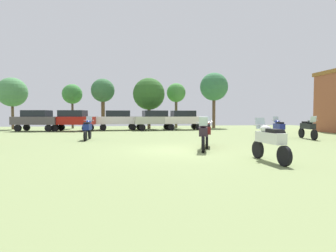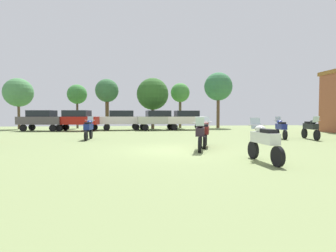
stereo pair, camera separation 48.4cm
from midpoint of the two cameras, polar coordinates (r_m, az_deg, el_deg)
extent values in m
cube|color=#72834F|center=(11.75, 2.08, -5.28)|extent=(44.00, 52.00, 0.02)
cylinder|color=black|center=(18.65, 28.31, -1.68)|extent=(0.22, 0.66, 0.65)
cylinder|color=black|center=(20.09, 26.18, -1.36)|extent=(0.22, 0.66, 0.65)
cube|color=black|center=(19.34, 27.24, -0.02)|extent=(0.57, 1.41, 0.36)
ellipsoid|color=black|center=(19.05, 27.67, 0.78)|extent=(0.39, 0.52, 0.24)
cube|color=black|center=(19.55, 26.94, 0.71)|extent=(0.38, 0.60, 0.12)
cube|color=silver|center=(18.74, 28.15, 1.30)|extent=(0.38, 0.21, 0.39)
cylinder|color=#B7B7BC|center=(18.84, 28.00, 1.12)|extent=(0.62, 0.13, 0.04)
cylinder|color=black|center=(10.04, 17.45, -4.84)|extent=(0.15, 0.63, 0.63)
cylinder|color=black|center=(8.73, 22.30, -6.00)|extent=(0.15, 0.63, 0.63)
cube|color=silver|center=(9.32, 19.75, -2.37)|extent=(0.43, 1.33, 0.36)
ellipsoid|color=silver|center=(9.56, 18.87, -0.56)|extent=(0.34, 0.50, 0.24)
cube|color=black|center=(9.11, 20.51, -0.98)|extent=(0.33, 0.57, 0.12)
cube|color=silver|center=(9.84, 17.93, 0.58)|extent=(0.37, 0.17, 0.39)
cylinder|color=#B7B7BC|center=(9.76, 18.21, 0.21)|extent=(0.62, 0.07, 0.04)
cylinder|color=black|center=(19.76, 21.37, -1.39)|extent=(0.24, 0.63, 0.61)
cylinder|color=black|center=(18.30, 22.85, -1.71)|extent=(0.24, 0.63, 0.61)
cube|color=navy|center=(19.00, 22.11, -0.08)|extent=(0.62, 1.36, 0.36)
ellipsoid|color=navy|center=(19.27, 21.84, 0.79)|extent=(0.41, 0.53, 0.24)
cube|color=black|center=(18.78, 22.34, 0.62)|extent=(0.41, 0.61, 0.12)
cube|color=silver|center=(19.58, 21.55, 1.34)|extent=(0.38, 0.22, 0.39)
cylinder|color=#B7B7BC|center=(19.49, 21.63, 1.16)|extent=(0.61, 0.16, 0.04)
cylinder|color=black|center=(13.94, 7.38, -2.73)|extent=(0.29, 0.64, 0.64)
cylinder|color=black|center=(12.33, 7.25, -3.40)|extent=(0.29, 0.64, 0.64)
cube|color=maroon|center=(13.10, 7.33, -0.87)|extent=(0.73, 1.42, 0.36)
ellipsoid|color=maroon|center=(13.39, 7.36, 0.40)|extent=(0.44, 0.55, 0.24)
cube|color=black|center=(12.84, 7.32, 0.14)|extent=(0.45, 0.62, 0.12)
cube|color=silver|center=(13.73, 7.39, 1.20)|extent=(0.39, 0.25, 0.39)
cylinder|color=#B7B7BC|center=(13.63, 7.38, 0.94)|extent=(0.60, 0.21, 0.04)
cylinder|color=black|center=(11.08, 6.34, -4.02)|extent=(0.28, 0.66, 0.65)
cylinder|color=black|center=(12.64, 6.41, -3.22)|extent=(0.28, 0.66, 0.65)
cube|color=#2B1E29|center=(11.82, 6.39, -1.16)|extent=(0.69, 1.38, 0.36)
ellipsoid|color=#2B1E29|center=(11.50, 6.38, 0.14)|extent=(0.43, 0.55, 0.24)
cube|color=black|center=(12.04, 6.40, 0.05)|extent=(0.43, 0.62, 0.12)
cube|color=silver|center=(11.16, 6.37, 0.99)|extent=(0.39, 0.24, 0.39)
cylinder|color=#B7B7BC|center=(11.26, 6.38, 0.70)|extent=(0.61, 0.19, 0.04)
cylinder|color=black|center=(18.02, -17.25, -1.66)|extent=(0.13, 0.64, 0.63)
cylinder|color=black|center=(16.53, -18.18, -2.03)|extent=(0.13, 0.64, 0.63)
cube|color=navy|center=(17.25, -17.72, -0.19)|extent=(0.38, 1.30, 0.36)
ellipsoid|color=navy|center=(17.52, -17.55, 0.77)|extent=(0.33, 0.49, 0.24)
cube|color=black|center=(17.02, -17.87, 0.59)|extent=(0.31, 0.57, 0.12)
cube|color=silver|center=(17.84, -17.37, 1.38)|extent=(0.36, 0.16, 0.39)
cylinder|color=#B7B7BC|center=(17.74, -17.42, 1.18)|extent=(0.62, 0.05, 0.04)
cylinder|color=black|center=(28.55, -30.04, -0.40)|extent=(0.67, 0.33, 0.64)
cylinder|color=black|center=(29.77, -28.56, -0.27)|extent=(0.67, 0.33, 0.64)
cylinder|color=black|center=(27.10, -24.82, -0.44)|extent=(0.67, 0.33, 0.64)
cylinder|color=black|center=(28.38, -23.49, -0.29)|extent=(0.67, 0.33, 0.64)
cube|color=#4C464A|center=(28.40, -26.80, 1.05)|extent=(4.55, 2.55, 0.75)
cube|color=black|center=(28.39, -26.83, 2.42)|extent=(2.61, 1.99, 0.61)
cylinder|color=black|center=(26.70, 0.19, -0.25)|extent=(0.66, 0.28, 0.64)
cylinder|color=black|center=(28.10, -0.50, -0.12)|extent=(0.66, 0.28, 0.64)
cylinder|color=black|center=(27.53, 6.12, -0.19)|extent=(0.66, 0.28, 0.64)
cylinder|color=black|center=(28.89, 5.16, -0.06)|extent=(0.66, 0.28, 0.64)
cube|color=silver|center=(27.74, 2.78, 1.28)|extent=(4.45, 2.19, 0.75)
cube|color=black|center=(27.74, 2.78, 2.68)|extent=(2.50, 1.80, 0.61)
cylinder|color=black|center=(26.82, -14.30, -0.32)|extent=(0.66, 0.29, 0.64)
cylinder|color=black|center=(28.25, -14.29, -0.18)|extent=(0.66, 0.29, 0.64)
cylinder|color=black|center=(26.96, -8.07, -0.25)|extent=(0.66, 0.29, 0.64)
cylinder|color=black|center=(28.39, -8.37, -0.12)|extent=(0.66, 0.29, 0.64)
cube|color=silver|center=(27.54, -11.26, 1.23)|extent=(4.46, 2.24, 0.75)
cube|color=black|center=(27.54, -11.28, 2.64)|extent=(2.52, 1.82, 0.61)
cylinder|color=black|center=(27.08, -23.68, -0.42)|extent=(0.67, 0.33, 0.64)
cylinder|color=black|center=(28.38, -22.41, -0.28)|extent=(0.67, 0.33, 0.64)
cylinder|color=black|center=(25.93, -17.86, -0.45)|extent=(0.67, 0.33, 0.64)
cylinder|color=black|center=(27.29, -16.82, -0.30)|extent=(0.67, 0.33, 0.64)
cube|color=#A11810|center=(27.11, -20.26, 1.11)|extent=(4.55, 2.54, 0.75)
cube|color=black|center=(27.11, -20.28, 2.54)|extent=(2.61, 1.98, 0.61)
cylinder|color=black|center=(26.10, -6.10, -0.33)|extent=(0.67, 0.32, 0.64)
cylinder|color=black|center=(27.52, -6.66, -0.19)|extent=(0.67, 0.32, 0.64)
cylinder|color=black|center=(26.80, 0.06, -0.24)|extent=(0.67, 0.32, 0.64)
cylinder|color=black|center=(28.18, -0.79, -0.11)|extent=(0.67, 0.32, 0.64)
cube|color=beige|center=(27.09, -3.35, 1.25)|extent=(4.53, 2.44, 0.75)
cube|color=black|center=(27.08, -3.35, 2.69)|extent=(2.58, 1.93, 0.61)
cylinder|color=brown|center=(30.00, -14.26, 2.86)|extent=(0.39, 0.39, 3.67)
sphere|color=#34683B|center=(30.12, -14.31, 7.45)|extent=(2.55, 2.55, 2.55)
cylinder|color=#4F3E32|center=(32.34, -20.27, 2.55)|extent=(0.25, 0.25, 3.44)
sphere|color=#3A7F38|center=(32.43, -20.33, 6.48)|extent=(2.24, 2.24, 2.24)
cylinder|color=brown|center=(32.50, 9.42, 3.33)|extent=(0.38, 0.38, 4.20)
sphere|color=#367446|center=(32.68, 9.45, 8.34)|extent=(3.36, 3.36, 3.36)
cylinder|color=brown|center=(31.88, 1.32, 2.94)|extent=(0.32, 0.32, 3.71)
sphere|color=#42893A|center=(31.99, 1.33, 7.18)|extent=(2.27, 2.27, 2.27)
cylinder|color=brown|center=(33.06, -30.82, 2.22)|extent=(0.27, 0.27, 3.30)
sphere|color=#47834B|center=(33.15, -30.91, 6.28)|extent=(3.09, 3.09, 3.09)
cylinder|color=brown|center=(29.81, -4.59, 2.39)|extent=(0.36, 0.36, 3.10)
sphere|color=#2F6026|center=(29.90, -4.60, 6.90)|extent=(3.56, 3.56, 3.56)
camera|label=1|loc=(0.24, -90.87, -0.04)|focal=28.31mm
camera|label=2|loc=(0.24, 89.13, 0.04)|focal=28.31mm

